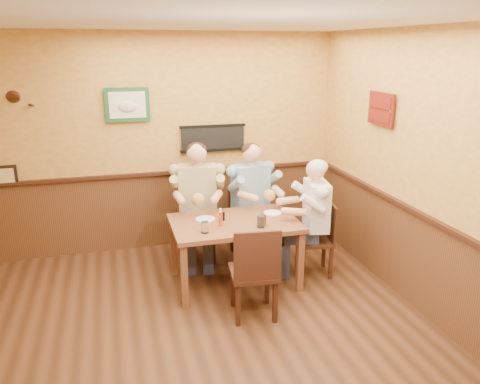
{
  "coord_description": "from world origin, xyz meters",
  "views": [
    {
      "loc": [
        -0.43,
        -3.51,
        2.6
      ],
      "look_at": [
        0.87,
        1.14,
        1.1
      ],
      "focal_mm": 35.0,
      "sensor_mm": 36.0,
      "label": 1
    }
  ],
  "objects_px": {
    "salt_shaker": "(222,216)",
    "dining_table": "(234,229)",
    "chair_near_side": "(253,270)",
    "water_glass_mid": "(261,222)",
    "chair_back_right": "(250,220)",
    "water_glass_left": "(205,227)",
    "chair_right_end": "(315,239)",
    "diner_white_elder": "(315,224)",
    "diner_tan_shirt": "(198,209)",
    "chair_back_left": "(199,224)",
    "pepper_shaker": "(223,216)",
    "hot_sauce_bottle": "(220,218)",
    "diner_blue_polo": "(250,206)",
    "cola_tumbler": "(262,220)"
  },
  "relations": [
    {
      "from": "chair_right_end",
      "to": "diner_white_elder",
      "type": "relative_size",
      "value": 0.7
    },
    {
      "from": "water_glass_mid",
      "to": "pepper_shaker",
      "type": "bearing_deg",
      "value": 136.98
    },
    {
      "from": "chair_back_left",
      "to": "water_glass_left",
      "type": "height_order",
      "value": "chair_back_left"
    },
    {
      "from": "dining_table",
      "to": "salt_shaker",
      "type": "distance_m",
      "value": 0.2
    },
    {
      "from": "chair_back_right",
      "to": "diner_tan_shirt",
      "type": "height_order",
      "value": "diner_tan_shirt"
    },
    {
      "from": "dining_table",
      "to": "water_glass_mid",
      "type": "height_order",
      "value": "water_glass_mid"
    },
    {
      "from": "chair_back_right",
      "to": "water_glass_left",
      "type": "bearing_deg",
      "value": -142.34
    },
    {
      "from": "diner_white_elder",
      "to": "water_glass_mid",
      "type": "distance_m",
      "value": 0.8
    },
    {
      "from": "dining_table",
      "to": "water_glass_left",
      "type": "bearing_deg",
      "value": -147.42
    },
    {
      "from": "chair_back_right",
      "to": "salt_shaker",
      "type": "height_order",
      "value": "chair_back_right"
    },
    {
      "from": "chair_back_left",
      "to": "chair_back_right",
      "type": "xyz_separation_m",
      "value": [
        0.67,
        -0.02,
        -0.01
      ]
    },
    {
      "from": "diner_tan_shirt",
      "to": "diner_white_elder",
      "type": "bearing_deg",
      "value": -20.99
    },
    {
      "from": "diner_blue_polo",
      "to": "chair_right_end",
      "type": "bearing_deg",
      "value": -64.93
    },
    {
      "from": "chair_back_left",
      "to": "chair_near_side",
      "type": "relative_size",
      "value": 0.97
    },
    {
      "from": "diner_white_elder",
      "to": "cola_tumbler",
      "type": "relative_size",
      "value": 11.78
    },
    {
      "from": "hot_sauce_bottle",
      "to": "pepper_shaker",
      "type": "relative_size",
      "value": 1.89
    },
    {
      "from": "diner_blue_polo",
      "to": "diner_tan_shirt",
      "type": "bearing_deg",
      "value": 165.25
    },
    {
      "from": "dining_table",
      "to": "diner_blue_polo",
      "type": "bearing_deg",
      "value": 60.41
    },
    {
      "from": "dining_table",
      "to": "water_glass_mid",
      "type": "xyz_separation_m",
      "value": [
        0.22,
        -0.25,
        0.16
      ]
    },
    {
      "from": "water_glass_mid",
      "to": "hot_sauce_bottle",
      "type": "xyz_separation_m",
      "value": [
        -0.41,
        0.16,
        0.03
      ]
    },
    {
      "from": "diner_white_elder",
      "to": "cola_tumbler",
      "type": "height_order",
      "value": "diner_white_elder"
    },
    {
      "from": "chair_near_side",
      "to": "diner_tan_shirt",
      "type": "bearing_deg",
      "value": -72.18
    },
    {
      "from": "diner_blue_polo",
      "to": "cola_tumbler",
      "type": "distance_m",
      "value": 0.91
    },
    {
      "from": "diner_tan_shirt",
      "to": "salt_shaker",
      "type": "relative_size",
      "value": 15.2
    },
    {
      "from": "diner_tan_shirt",
      "to": "salt_shaker",
      "type": "xyz_separation_m",
      "value": [
        0.15,
        -0.66,
        0.12
      ]
    },
    {
      "from": "chair_near_side",
      "to": "water_glass_mid",
      "type": "relative_size",
      "value": 7.71
    },
    {
      "from": "water_glass_left",
      "to": "cola_tumbler",
      "type": "xyz_separation_m",
      "value": [
        0.65,
        0.06,
        -0.01
      ]
    },
    {
      "from": "salt_shaker",
      "to": "chair_back_right",
      "type": "bearing_deg",
      "value": 50.62
    },
    {
      "from": "chair_right_end",
      "to": "diner_tan_shirt",
      "type": "height_order",
      "value": "diner_tan_shirt"
    },
    {
      "from": "water_glass_left",
      "to": "water_glass_mid",
      "type": "height_order",
      "value": "water_glass_mid"
    },
    {
      "from": "dining_table",
      "to": "diner_blue_polo",
      "type": "relative_size",
      "value": 1.06
    },
    {
      "from": "pepper_shaker",
      "to": "hot_sauce_bottle",
      "type": "bearing_deg",
      "value": -113.04
    },
    {
      "from": "chair_near_side",
      "to": "salt_shaker",
      "type": "distance_m",
      "value": 0.84
    },
    {
      "from": "diner_tan_shirt",
      "to": "water_glass_mid",
      "type": "height_order",
      "value": "diner_tan_shirt"
    },
    {
      "from": "chair_back_left",
      "to": "diner_tan_shirt",
      "type": "relative_size",
      "value": 0.7
    },
    {
      "from": "salt_shaker",
      "to": "dining_table",
      "type": "bearing_deg",
      "value": -29.08
    },
    {
      "from": "chair_back_left",
      "to": "water_glass_mid",
      "type": "distance_m",
      "value": 1.15
    },
    {
      "from": "dining_table",
      "to": "cola_tumbler",
      "type": "distance_m",
      "value": 0.35
    },
    {
      "from": "dining_table",
      "to": "diner_blue_polo",
      "type": "distance_m",
      "value": 0.81
    },
    {
      "from": "diner_white_elder",
      "to": "water_glass_mid",
      "type": "xyz_separation_m",
      "value": [
        -0.75,
        -0.22,
        0.19
      ]
    },
    {
      "from": "dining_table",
      "to": "cola_tumbler",
      "type": "relative_size",
      "value": 13.17
    },
    {
      "from": "hot_sauce_bottle",
      "to": "salt_shaker",
      "type": "distance_m",
      "value": 0.18
    },
    {
      "from": "diner_tan_shirt",
      "to": "salt_shaker",
      "type": "bearing_deg",
      "value": -66.56
    },
    {
      "from": "water_glass_left",
      "to": "chair_back_right",
      "type": "bearing_deg",
      "value": 50.41
    },
    {
      "from": "chair_back_right",
      "to": "cola_tumbler",
      "type": "distance_m",
      "value": 0.96
    },
    {
      "from": "chair_near_side",
      "to": "pepper_shaker",
      "type": "relative_size",
      "value": 10.33
    },
    {
      "from": "chair_back_right",
      "to": "water_glass_left",
      "type": "xyz_separation_m",
      "value": [
        -0.78,
        -0.95,
        0.35
      ]
    },
    {
      "from": "chair_back_right",
      "to": "salt_shaker",
      "type": "relative_size",
      "value": 10.38
    },
    {
      "from": "dining_table",
      "to": "diner_white_elder",
      "type": "height_order",
      "value": "diner_white_elder"
    },
    {
      "from": "dining_table",
      "to": "diner_tan_shirt",
      "type": "bearing_deg",
      "value": 110.7
    }
  ]
}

